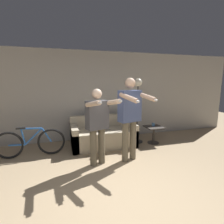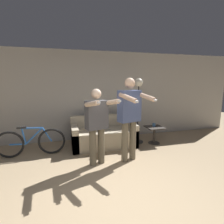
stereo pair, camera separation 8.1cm
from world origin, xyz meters
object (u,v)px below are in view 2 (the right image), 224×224
object	(u,v)px
floor_lamp	(138,96)
bicycle	(31,142)
cup	(154,125)
side_table	(154,131)
person_right	(130,114)
cat	(102,112)
couch	(103,135)
person_left	(97,122)

from	to	relation	value
floor_lamp	bicycle	world-z (taller)	floor_lamp
cup	bicycle	size ratio (longest dim) A/B	0.06
bicycle	side_table	bearing A→B (deg)	0.20
person_right	cat	world-z (taller)	person_right
couch	floor_lamp	bearing A→B (deg)	-0.40
floor_lamp	cup	world-z (taller)	floor_lamp
cat	bicycle	distance (m)	1.98
floor_lamp	bicycle	size ratio (longest dim) A/B	1.17
side_table	person_right	bearing A→B (deg)	-141.95
cup	person_right	bearing A→B (deg)	-140.51
side_table	cup	distance (m)	0.19
couch	cat	distance (m)	0.68
person_right	cat	xyz separation A→B (m)	(-0.30, 1.41, -0.19)
side_table	cup	xyz separation A→B (m)	(0.01, 0.05, 0.18)
cat	cup	world-z (taller)	cat
person_left	couch	bearing A→B (deg)	55.39
couch	floor_lamp	distance (m)	1.45
couch	side_table	bearing A→B (deg)	-9.12
couch	cat	xyz separation A→B (m)	(0.05, 0.35, 0.58)
side_table	bicycle	xyz separation A→B (m)	(-3.19, -0.01, -0.01)
bicycle	person_right	bearing A→B (deg)	-21.21
person_left	cup	distance (m)	2.03
person_left	bicycle	xyz separation A→B (m)	(-1.42, 0.83, -0.59)
cup	cat	bearing A→B (deg)	159.33
bicycle	couch	bearing A→B (deg)	7.64
couch	person_right	bearing A→B (deg)	-71.85
couch	cup	xyz separation A→B (m)	(1.43, -0.17, 0.25)
person_right	bicycle	size ratio (longest dim) A/B	1.17
person_right	side_table	distance (m)	1.53
cat	bicycle	xyz separation A→B (m)	(-1.82, -0.58, -0.53)
person_left	person_right	xyz separation A→B (m)	(0.71, 0.00, 0.13)
person_left	floor_lamp	world-z (taller)	floor_lamp
couch	bicycle	size ratio (longest dim) A/B	1.10
person_left	cat	size ratio (longest dim) A/B	3.77
person_left	floor_lamp	xyz separation A→B (m)	(1.36, 1.06, 0.41)
couch	cup	world-z (taller)	couch
side_table	bicycle	size ratio (longest dim) A/B	0.31
cup	side_table	bearing A→B (deg)	-101.18
couch	cup	size ratio (longest dim) A/B	18.43
person_right	side_table	xyz separation A→B (m)	(1.07, 0.84, -0.71)
person_right	cup	world-z (taller)	person_right
person_left	person_right	size ratio (longest dim) A/B	0.88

